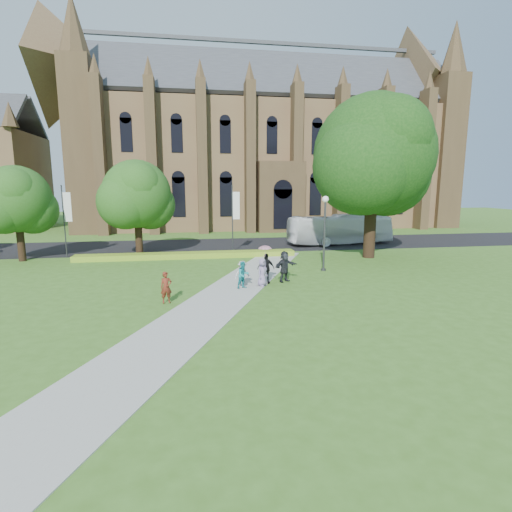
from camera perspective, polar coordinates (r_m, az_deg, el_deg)
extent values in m
plane|color=#3E671F|center=(20.89, -4.29, -6.48)|extent=(160.00, 160.00, 0.00)
cube|color=black|center=(40.43, -6.90, 1.51)|extent=(160.00, 10.00, 0.02)
cube|color=#B2B2A8|center=(21.84, -4.53, -5.70)|extent=(15.58, 28.54, 0.04)
cube|color=gold|center=(33.64, -9.76, 0.10)|extent=(18.00, 1.40, 0.45)
cube|color=brown|center=(61.16, 1.64, 12.39)|extent=(52.00, 16.00, 17.00)
cube|color=#4F3C25|center=(54.66, -23.67, 13.98)|extent=(3.50, 3.50, 21.00)
cone|color=#4F3C25|center=(57.55, -24.77, 27.97)|extent=(3.60, 3.60, 7.00)
cube|color=#4F3C25|center=(64.35, 25.55, 13.12)|extent=(3.50, 3.50, 21.00)
cone|color=#4F3C25|center=(66.83, 26.54, 25.14)|extent=(3.60, 3.60, 7.00)
cube|color=#4F3C25|center=(52.32, 3.54, 8.41)|extent=(6.00, 2.50, 9.00)
cylinder|color=#38383D|center=(28.25, 9.74, 2.70)|extent=(0.14, 0.14, 4.80)
sphere|color=white|center=(28.05, 9.90, 8.01)|extent=(0.44, 0.44, 0.44)
cylinder|color=#38383D|center=(28.63, 9.60, -1.92)|extent=(0.36, 0.36, 0.15)
cylinder|color=#332114|center=(34.40, 16.02, 5.24)|extent=(0.96, 0.96, 6.60)
sphere|color=#133A10|center=(34.39, 16.44, 13.73)|extent=(9.60, 9.60, 9.60)
cylinder|color=#332114|center=(36.66, -30.62, 2.34)|extent=(0.56, 0.56, 3.85)
sphere|color=#2A5319|center=(36.46, -31.03, 6.98)|extent=(5.20, 5.20, 5.20)
cylinder|color=#332114|center=(34.93, -16.43, 3.24)|extent=(0.60, 0.60, 4.12)
sphere|color=#2A5319|center=(34.72, -16.69, 8.47)|extent=(5.60, 5.60, 5.60)
cylinder|color=#38383D|center=(35.48, -3.39, 5.25)|extent=(0.10, 0.10, 6.00)
cube|color=white|center=(35.44, -2.84, 7.20)|extent=(0.60, 0.02, 2.40)
cylinder|color=#38383D|center=(36.73, -25.72, 4.45)|extent=(0.10, 0.10, 6.00)
cube|color=white|center=(36.56, -25.34, 6.34)|extent=(0.60, 0.02, 2.40)
imported|color=white|center=(41.59, 11.90, 3.72)|extent=(11.10, 3.86, 3.03)
imported|color=maroon|center=(20.76, -12.72, -4.39)|extent=(0.67, 0.53, 1.61)
imported|color=teal|center=(23.12, -1.83, -2.72)|extent=(0.95, 0.87, 1.58)
imported|color=#BEBEBE|center=(23.42, -1.96, -2.59)|extent=(1.13, 0.87, 1.55)
imported|color=black|center=(24.31, 1.41, -1.78)|extent=(1.11, 0.55, 1.84)
imported|color=gray|center=(23.70, 0.91, -2.34)|extent=(0.92, 0.94, 1.63)
imported|color=#23252A|center=(24.81, 4.10, -1.47)|extent=(1.82, 1.39, 1.91)
imported|color=#CA8E98|center=(23.61, 1.30, 0.48)|extent=(0.89, 0.89, 0.69)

